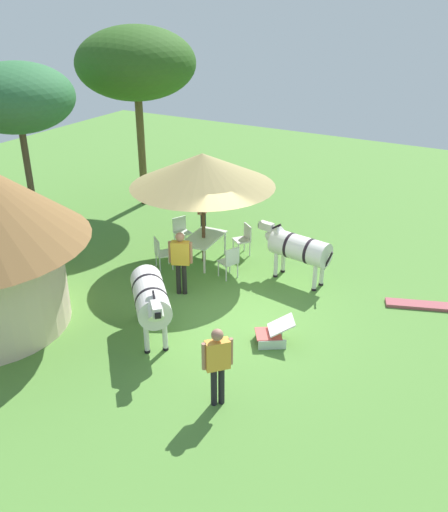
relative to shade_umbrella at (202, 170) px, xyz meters
name	(u,v)px	position (x,y,z in m)	size (l,w,h in m)	color
ground_plane	(237,310)	(-1.90, -2.09, -2.69)	(36.00, 36.00, 0.00)	#538537
shade_umbrella	(202,170)	(0.00, 0.00, 0.00)	(3.92, 3.92, 3.14)	#4F3320
patio_dining_table	(204,240)	(0.00, 0.00, -2.04)	(1.50, 0.92, 0.74)	silver
patio_chair_east_end	(230,260)	(-0.53, -1.14, -2.17)	(0.58, 0.57, 0.90)	silver
patio_chair_near_hut	(244,237)	(0.99, -0.77, -2.17)	(0.60, 0.60, 0.90)	silver
patio_chair_near_lawn	(181,230)	(0.55, 1.13, -2.17)	(0.58, 0.57, 0.90)	silver
patio_chair_west_end	(161,252)	(-0.99, 0.78, -2.17)	(0.60, 0.61, 0.90)	silver
guest_beside_umbrella	(203,208)	(1.48, 0.92, -1.73)	(0.57, 0.27, 1.60)	black
guest_behind_table	(181,258)	(-1.87, -0.48, -1.68)	(0.38, 0.56, 1.69)	black
standing_watcher	(217,360)	(-5.02, -3.37, -1.71)	(0.46, 0.45, 1.64)	black
striped_lounge_chair	(273,333)	(-2.70, -3.43, -2.44)	(0.89, 0.97, 0.59)	#CF5149
zebra_nearest_camera	(298,248)	(0.23, -2.74, -1.75)	(0.91, 2.25, 1.48)	silver
zebra_by_umbrella	(151,298)	(-3.80, -0.99, -1.71)	(1.88, 1.81, 1.52)	silver
acacia_tree_left_background	(17,98)	(-1.12, 5.39, 1.56)	(3.24, 3.24, 5.24)	brown
acacia_tree_right_background	(136,64)	(3.01, 4.35, 2.12)	(3.94, 3.94, 6.01)	brown
brick_patio_kerb	(445,307)	(0.67, -6.46, -2.65)	(2.80, 0.36, 0.08)	#A34D52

